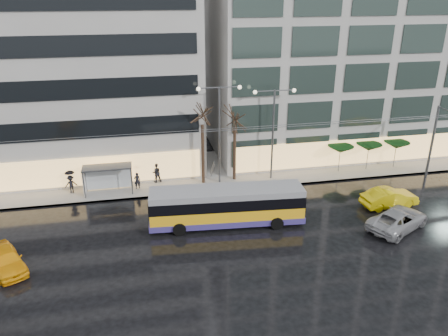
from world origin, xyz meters
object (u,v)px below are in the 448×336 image
object	(u,v)px
street_lamp_near	(219,122)
taxi_a	(6,260)
bus_shelter	(103,173)
trolleybus	(227,207)

from	to	relation	value
street_lamp_near	taxi_a	size ratio (longest dim) A/B	2.05
bus_shelter	trolleybus	bearing A→B (deg)	-38.03
trolleybus	bus_shelter	distance (m)	12.07
trolleybus	street_lamp_near	world-z (taller)	street_lamp_near
trolleybus	street_lamp_near	size ratio (longest dim) A/B	1.32
bus_shelter	taxi_a	world-z (taller)	bus_shelter
street_lamp_near	taxi_a	world-z (taller)	street_lamp_near
trolleybus	bus_shelter	size ratio (longest dim) A/B	2.83
street_lamp_near	taxi_a	xyz separation A→B (m)	(-16.09, -10.47, -5.24)
trolleybus	taxi_a	bearing A→B (deg)	-169.10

